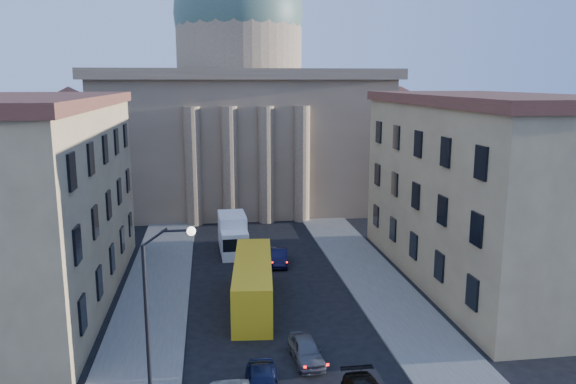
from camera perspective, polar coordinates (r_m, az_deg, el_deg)
name	(u,v)px	position (r m, az deg, el deg)	size (l,w,h in m)	color
sidewalk_left	(150,316)	(39.86, -13.85, -12.17)	(5.00, 60.00, 0.15)	#605E57
sidewalk_right	(393,303)	(41.64, 10.58, -10.98)	(5.00, 60.00, 0.15)	#605E57
church	(241,110)	(74.12, -4.84, 8.26)	(68.02, 28.76, 36.60)	#79624A
building_left	(26,201)	(43.19, -25.08, -0.87)	(11.60, 26.60, 14.70)	tan
building_right	(484,188)	(46.42, 19.32, 0.35)	(11.60, 26.60, 14.70)	tan
street_lamp	(157,298)	(28.53, -13.19, -10.46)	(2.62, 0.44, 8.83)	black
car_left_near	(262,384)	(29.76, -2.67, -18.95)	(1.74, 4.32, 1.47)	black
car_right_far	(306,350)	(33.09, 1.85, -15.77)	(1.58, 3.93, 1.34)	#545459
car_right_distant	(279,257)	(49.02, -0.89, -6.61)	(1.39, 3.99, 1.32)	black
city_bus	(253,281)	(40.31, -3.57, -9.05)	(3.64, 11.59, 3.21)	yellow
box_truck	(233,235)	(52.45, -5.61, -4.38)	(2.61, 6.26, 3.40)	white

